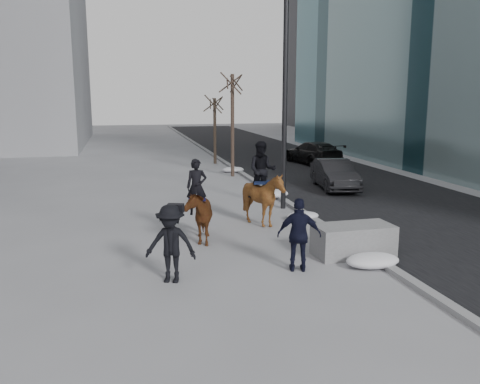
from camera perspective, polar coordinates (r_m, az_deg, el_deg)
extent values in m
plane|color=gray|center=(13.11, 1.21, -7.42)|extent=(120.00, 120.00, 0.00)
cube|color=black|center=(24.60, 11.27, 1.05)|extent=(8.00, 90.00, 0.01)
cube|color=gray|center=(23.24, 2.25, 0.82)|extent=(0.25, 90.00, 0.12)
cube|color=gray|center=(13.54, 12.60, -5.30)|extent=(2.05, 1.07, 0.81)
imported|color=black|center=(22.82, 10.58, 1.95)|extent=(1.95, 4.10, 1.30)
imported|color=black|center=(30.96, 8.19, 4.39)|extent=(2.60, 4.92, 1.36)
imported|color=#4E1B0F|center=(14.47, -4.76, -2.55)|extent=(1.01, 1.89, 1.53)
imported|color=black|center=(14.46, -4.89, 0.57)|extent=(0.62, 0.44, 1.60)
cube|color=black|center=(14.52, -4.87, -0.73)|extent=(0.54, 0.61, 0.06)
imported|color=#491E0E|center=(16.07, 2.63, -0.76)|extent=(1.85, 1.96, 1.76)
imported|color=black|center=(16.05, 2.51, 2.45)|extent=(1.06, 0.94, 1.83)
cube|color=#0E1735|center=(16.12, 2.50, 1.10)|extent=(0.63, 0.68, 0.06)
imported|color=black|center=(12.03, 6.66, -4.81)|extent=(1.11, 0.71, 1.75)
cylinder|color=#CB580B|center=(12.45, 5.62, -2.96)|extent=(0.04, 0.18, 0.07)
imported|color=black|center=(11.35, -7.79, -5.79)|extent=(1.29, 1.00, 1.75)
cube|color=black|center=(11.42, -7.26, -1.83)|extent=(0.41, 0.33, 0.20)
cylinder|color=black|center=(18.31, 5.08, 12.04)|extent=(0.18, 0.18, 9.00)
ellipsoid|color=silver|center=(12.79, 14.66, -7.45)|extent=(1.34, 0.85, 0.34)
ellipsoid|color=silver|center=(27.32, -0.78, 2.53)|extent=(1.17, 0.74, 0.30)
ellipsoid|color=silver|center=(20.50, 3.51, -0.21)|extent=(1.42, 0.90, 0.36)
ellipsoid|color=silver|center=(17.08, 7.07, -2.67)|extent=(1.09, 0.69, 0.28)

